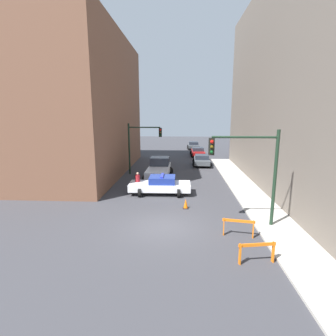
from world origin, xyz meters
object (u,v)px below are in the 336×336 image
at_px(police_car, 160,185).
at_px(pedestrian_crossing, 138,182).
at_px(parked_car_near, 202,160).
at_px(traffic_light_far, 140,141).
at_px(parked_car_mid, 198,152).
at_px(barrier_mid, 238,225).
at_px(traffic_light_near, 253,164).
at_px(traffic_cone, 186,204).
at_px(white_truck, 159,169).
at_px(barrier_front, 257,249).
at_px(parked_car_far, 193,145).

bearing_deg(police_car, pedestrian_crossing, 82.62).
bearing_deg(parked_car_near, traffic_light_far, -140.57).
xyz_separation_m(parked_car_mid, barrier_mid, (0.48, -26.01, -0.06)).
relative_size(traffic_light_far, pedestrian_crossing, 3.13).
bearing_deg(barrier_mid, parked_car_near, 91.30).
distance_m(traffic_light_near, barrier_mid, 3.30).
bearing_deg(barrier_mid, parked_car_mid, 91.05).
bearing_deg(traffic_cone, white_truck, 106.37).
bearing_deg(parked_car_near, barrier_mid, -86.24).
height_order(pedestrian_crossing, barrier_mid, pedestrian_crossing).
distance_m(traffic_light_near, barrier_front, 4.76).
bearing_deg(traffic_cone, parked_car_near, 81.77).
bearing_deg(traffic_light_near, white_truck, 118.32).
bearing_deg(traffic_light_near, barrier_front, -99.97).
relative_size(police_car, parked_car_near, 1.08).
bearing_deg(barrier_front, traffic_cone, 114.06).
xyz_separation_m(parked_car_near, barrier_mid, (0.43, -18.87, -0.06)).
bearing_deg(barrier_mid, police_car, 122.58).
distance_m(parked_car_mid, barrier_mid, 26.01).
bearing_deg(police_car, parked_car_mid, -12.54).
distance_m(parked_car_far, barrier_front, 36.53).
xyz_separation_m(traffic_light_near, police_car, (-5.40, 5.77, -2.81)).
height_order(parked_car_far, barrier_front, parked_car_far).
bearing_deg(traffic_light_far, traffic_light_near, -57.38).
height_order(white_truck, traffic_cone, white_truck).
bearing_deg(parked_car_far, traffic_light_far, -106.86).
bearing_deg(traffic_cone, traffic_light_far, 114.63).
bearing_deg(barrier_front, traffic_light_far, 114.41).
bearing_deg(barrier_mid, traffic_cone, 123.53).
bearing_deg(traffic_light_near, traffic_cone, 142.90).
bearing_deg(parked_car_mid, traffic_cone, -96.54).
xyz_separation_m(police_car, white_truck, (-0.57, 5.30, 0.18)).
height_order(traffic_light_far, white_truck, traffic_light_far).
xyz_separation_m(parked_car_near, parked_car_far, (-0.33, 15.21, 0.00)).
distance_m(parked_car_far, traffic_cone, 30.22).
relative_size(white_truck, traffic_cone, 8.29).
bearing_deg(traffic_cone, police_car, 121.38).
distance_m(traffic_light_near, parked_car_near, 17.88).
height_order(traffic_light_near, parked_car_far, traffic_light_near).
xyz_separation_m(traffic_light_near, pedestrian_crossing, (-7.21, 5.99, -2.67)).
bearing_deg(parked_car_mid, parked_car_far, 90.91).
distance_m(police_car, parked_car_mid, 19.39).
relative_size(traffic_light_near, barrier_front, 3.28).
relative_size(barrier_mid, traffic_cone, 2.42).
height_order(parked_car_near, parked_car_far, same).
bearing_deg(barrier_front, police_car, 116.59).
bearing_deg(barrier_front, white_truck, 109.77).
bearing_deg(parked_car_far, police_car, -97.26).
height_order(traffic_light_near, traffic_light_far, traffic_light_near).
xyz_separation_m(parked_car_mid, parked_car_far, (-0.28, 8.07, 0.00)).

